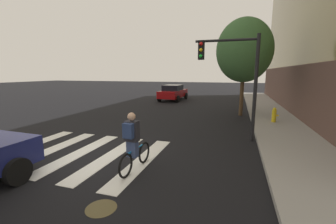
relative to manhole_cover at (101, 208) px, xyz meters
name	(u,v)px	position (x,y,z in m)	size (l,w,h in m)	color
ground_plane	(91,154)	(-2.10, 2.51, 0.00)	(120.00, 120.00, 0.00)	black
crosswalk_stripes	(81,153)	(-2.55, 2.51, 0.00)	(5.27, 4.11, 0.01)	silver
manhole_cover	(101,208)	(0.00, 0.00, 0.00)	(0.64, 0.64, 0.01)	#473D1E
sedan_mid	(173,92)	(-3.61, 17.78, 0.80)	(2.26, 4.57, 1.55)	maroon
cyclist	(133,143)	(-0.13, 1.75, 0.84)	(0.38, 1.71, 1.69)	black
traffic_light_near	(234,70)	(2.39, 5.74, 2.86)	(2.47, 0.28, 4.20)	black
fire_hydrant	(274,115)	(4.50, 9.13, 0.53)	(0.33, 0.22, 0.78)	gold
street_tree_near	(244,51)	(2.84, 11.33, 4.10)	(3.42, 3.42, 6.08)	#4C3823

